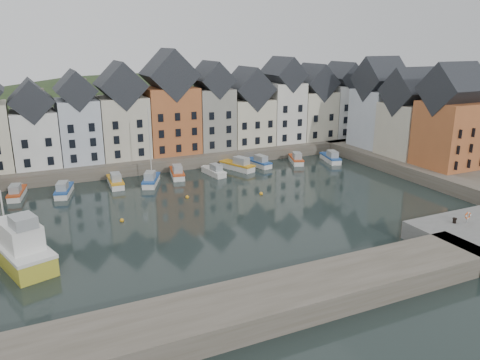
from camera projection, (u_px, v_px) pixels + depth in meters
ground at (237, 212)px, 59.49m from camera, size 260.00×260.00×0.00m
far_quay at (169, 155)px, 85.24m from camera, size 90.00×16.00×2.00m
right_quay at (434, 167)px, 76.82m from camera, size 14.00×54.00×2.00m
near_wall at (239, 310)px, 36.05m from camera, size 50.00×6.00×2.00m
hillside at (141, 208)px, 113.25m from camera, size 153.60×70.40×64.00m
far_terrace at (188, 112)px, 82.55m from camera, size 72.37×8.16×17.78m
right_terrace at (412, 115)px, 78.55m from camera, size 8.30×24.25×16.36m
mooring_buoys at (194, 203)px, 62.45m from camera, size 20.50×5.50×0.50m
boat_a at (17, 193)px, 64.93m from camera, size 2.78×5.94×2.19m
boat_b at (64, 190)px, 66.03m from camera, size 3.28×6.11×2.24m
boat_c at (116, 181)px, 70.07m from camera, size 2.20×6.18×2.34m
boat_d at (151, 180)px, 70.77m from camera, size 4.22×6.38×11.72m
boat_e at (177, 173)px, 74.65m from camera, size 2.98×6.24×2.30m
boat_f at (214, 171)px, 75.71m from camera, size 2.43×5.71×2.12m
boat_g at (238, 165)px, 78.81m from camera, size 4.30×6.90×2.54m
boat_h at (258, 162)px, 81.10m from camera, size 2.95×6.13×2.26m
boat_i at (296, 159)px, 83.32m from camera, size 3.72×6.03×2.21m
boat_j at (331, 158)px, 84.16m from camera, size 3.26×6.35×2.33m
large_vessel at (16, 245)px, 46.05m from camera, size 7.49×13.81×6.94m
mooring_bollard at (455, 220)px, 50.54m from camera, size 0.48×0.48×0.56m
life_ring_post at (468, 216)px, 50.35m from camera, size 0.80×0.17×1.30m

